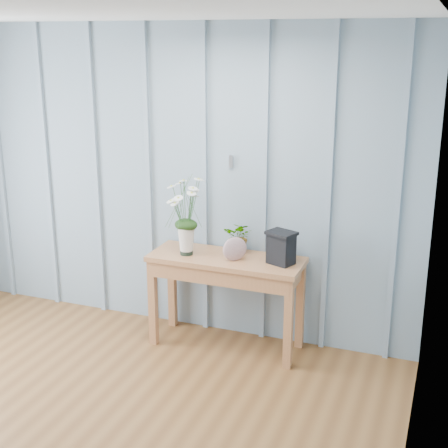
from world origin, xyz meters
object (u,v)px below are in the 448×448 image
at_px(daisy_vase, 186,206).
at_px(carved_box, 281,247).
at_px(sideboard, 226,271).
at_px(felt_disc_vessel, 235,249).

xyz_separation_m(daisy_vase, carved_box, (0.75, 0.06, -0.26)).
height_order(sideboard, carved_box, carved_box).
bearing_deg(sideboard, carved_box, 0.80).
xyz_separation_m(sideboard, carved_box, (0.43, 0.01, 0.24)).
bearing_deg(daisy_vase, felt_disc_vessel, -0.53).
relative_size(daisy_vase, felt_disc_vessel, 3.32).
xyz_separation_m(sideboard, daisy_vase, (-0.31, -0.05, 0.51)).
distance_m(daisy_vase, carved_box, 0.79).
distance_m(sideboard, daisy_vase, 0.60).
relative_size(daisy_vase, carved_box, 2.48).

